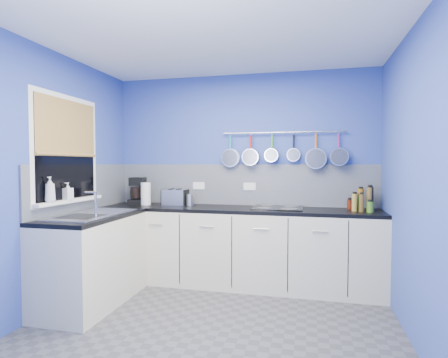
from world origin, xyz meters
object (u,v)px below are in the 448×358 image
at_px(coffee_maker, 137,191).
at_px(canister, 190,200).
at_px(soap_bottle_b, 68,191).
at_px(paper_towel, 146,194).
at_px(hob, 278,208).
at_px(soap_bottle_a, 50,189).
at_px(toaster, 175,197).

relative_size(coffee_maker, canister, 2.46).
distance_m(soap_bottle_b, paper_towel, 1.05).
bearing_deg(hob, soap_bottle_b, -153.21).
distance_m(soap_bottle_a, toaster, 1.52).
bearing_deg(soap_bottle_b, coffee_maker, 77.95).
bearing_deg(soap_bottle_a, soap_bottle_b, 90.00).
xyz_separation_m(paper_towel, coffee_maker, (-0.15, 0.07, 0.03)).
xyz_separation_m(paper_towel, hob, (1.62, 0.03, -0.13)).
xyz_separation_m(toaster, hob, (1.27, -0.07, -0.09)).
height_order(paper_towel, toaster, paper_towel).
bearing_deg(canister, hob, -1.63).
bearing_deg(toaster, soap_bottle_b, -126.32).
bearing_deg(soap_bottle_b, soap_bottle_a, -90.00).
bearing_deg(soap_bottle_a, hob, 32.29).
bearing_deg(toaster, coffee_maker, -178.72).
relative_size(soap_bottle_a, paper_towel, 0.87).
xyz_separation_m(soap_bottle_a, coffee_maker, (0.22, 1.29, -0.10)).
distance_m(toaster, hob, 1.28).
relative_size(soap_bottle_a, toaster, 0.81).
distance_m(coffee_maker, hob, 1.78).
height_order(soap_bottle_a, paper_towel, soap_bottle_a).
xyz_separation_m(soap_bottle_a, paper_towel, (0.38, 1.23, -0.13)).
height_order(soap_bottle_a, hob, soap_bottle_a).
xyz_separation_m(soap_bottle_b, canister, (0.92, 1.04, -0.17)).
relative_size(soap_bottle_a, soap_bottle_b, 1.39).
bearing_deg(toaster, paper_towel, -166.24).
relative_size(soap_bottle_a, hob, 0.43).
xyz_separation_m(paper_towel, canister, (0.55, 0.06, -0.07)).
relative_size(soap_bottle_b, hob, 0.31).
bearing_deg(soap_bottle_b, toaster, 56.10).
relative_size(toaster, canister, 2.15).
bearing_deg(soap_bottle_a, canister, 54.38).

